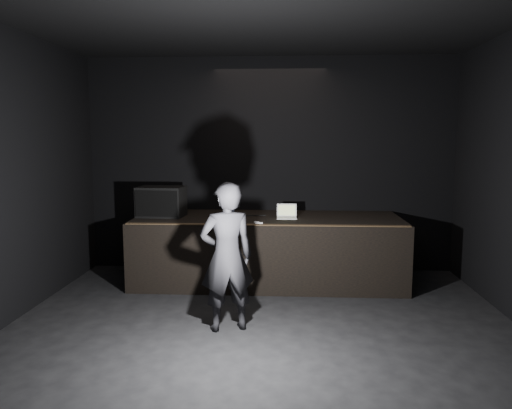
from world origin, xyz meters
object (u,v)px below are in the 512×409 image
object	(u,v)px
stage_riser	(268,249)
laptop	(287,214)
beer_can	(232,211)
person	(227,257)
stage_monitor	(161,202)

from	to	relation	value
stage_riser	laptop	distance (m)	0.63
laptop	beer_can	xyz separation A→B (m)	(-0.83, 0.06, 0.03)
laptop	person	bearing A→B (deg)	-110.45
person	stage_riser	bearing A→B (deg)	-121.31
stage_monitor	beer_can	distance (m)	1.09
beer_can	stage_riser	bearing A→B (deg)	0.54
stage_riser	beer_can	distance (m)	0.80
stage_riser	laptop	xyz separation A→B (m)	(0.28, -0.06, 0.55)
beer_can	person	distance (m)	1.99
stage_riser	beer_can	bearing A→B (deg)	-179.46
laptop	stage_monitor	bearing A→B (deg)	178.07
stage_monitor	laptop	world-z (taller)	stage_monitor
stage_riser	beer_can	world-z (taller)	beer_can
laptop	person	xyz separation A→B (m)	(-0.68, -1.91, -0.20)
stage_riser	beer_can	xyz separation A→B (m)	(-0.55, -0.01, 0.58)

